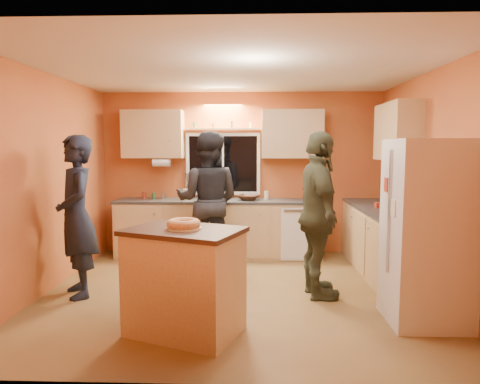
{
  "coord_description": "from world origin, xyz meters",
  "views": [
    {
      "loc": [
        0.22,
        -4.94,
        1.72
      ],
      "look_at": [
        0.03,
        0.4,
        1.16
      ],
      "focal_mm": 32.0,
      "sensor_mm": 36.0,
      "label": 1
    }
  ],
  "objects_px": {
    "refrigerator": "(427,232)",
    "person_center": "(208,200)",
    "island": "(184,280)",
    "person_left": "(77,216)",
    "person_right": "(319,215)"
  },
  "relations": [
    {
      "from": "refrigerator",
      "to": "person_center",
      "type": "distance_m",
      "value": 2.99
    },
    {
      "from": "island",
      "to": "refrigerator",
      "type": "bearing_deg",
      "value": 29.57
    },
    {
      "from": "person_left",
      "to": "person_center",
      "type": "height_order",
      "value": "person_center"
    },
    {
      "from": "person_left",
      "to": "person_right",
      "type": "bearing_deg",
      "value": 59.18
    },
    {
      "from": "person_center",
      "to": "person_right",
      "type": "bearing_deg",
      "value": 146.92
    },
    {
      "from": "person_center",
      "to": "person_right",
      "type": "height_order",
      "value": "person_center"
    },
    {
      "from": "island",
      "to": "person_right",
      "type": "height_order",
      "value": "person_right"
    },
    {
      "from": "refrigerator",
      "to": "person_left",
      "type": "height_order",
      "value": "person_left"
    },
    {
      "from": "person_left",
      "to": "person_center",
      "type": "relative_size",
      "value": 0.96
    },
    {
      "from": "refrigerator",
      "to": "person_left",
      "type": "distance_m",
      "value": 3.77
    },
    {
      "from": "refrigerator",
      "to": "person_left",
      "type": "xyz_separation_m",
      "value": [
        -3.72,
        0.64,
        0.03
      ]
    },
    {
      "from": "refrigerator",
      "to": "island",
      "type": "height_order",
      "value": "refrigerator"
    },
    {
      "from": "person_left",
      "to": "person_center",
      "type": "xyz_separation_m",
      "value": [
        1.38,
        1.21,
        0.04
      ]
    },
    {
      "from": "refrigerator",
      "to": "person_center",
      "type": "height_order",
      "value": "person_center"
    },
    {
      "from": "person_center",
      "to": "refrigerator",
      "type": "bearing_deg",
      "value": 148.5
    }
  ]
}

